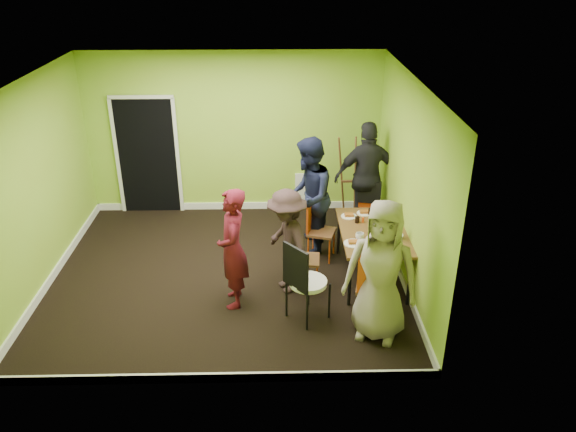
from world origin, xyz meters
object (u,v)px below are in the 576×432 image
orange_bottle (363,220)px  person_standing (233,249)px  chair_back_end (369,198)px  chair_bentwood (304,279)px  dining_table (373,234)px  easel (354,180)px  person_left_near (287,242)px  thermos (375,223)px  person_left_far (308,197)px  person_back_end (368,177)px  chair_front_end (374,283)px  blue_bottle (400,232)px  chair_left_near (301,254)px  person_front_end (381,271)px  chair_left_far (317,226)px

orange_bottle → person_standing: 1.98m
chair_back_end → chair_bentwood: bearing=77.0°
dining_table → chair_bentwood: (-1.01, -0.99, -0.09)m
easel → person_left_near: easel is taller
thermos → person_left_far: 1.19m
person_left_near → person_back_end: (1.34, 1.81, 0.18)m
orange_bottle → person_left_near: size_ratio=0.05×
chair_front_end → person_left_far: person_left_far is taller
chair_front_end → person_standing: 1.83m
person_standing → person_left_far: (1.04, 1.38, 0.10)m
blue_bottle → chair_left_near: bearing=177.3°
orange_bottle → person_front_end: size_ratio=0.05×
person_left_near → dining_table: bearing=82.7°
person_standing → chair_left_near: bearing=109.6°
chair_left_near → person_standing: (-0.89, -0.40, 0.32)m
person_left_far → person_left_near: bearing=-9.0°
dining_table → blue_bottle: size_ratio=7.21×
chair_front_end → person_front_end: 0.37m
chair_bentwood → person_left_far: person_left_far is taller
chair_front_end → thermos: chair_front_end is taller
chair_left_near → person_left_far: size_ratio=0.49×
chair_left_far → person_left_near: (-0.46, -0.88, 0.22)m
chair_left_near → person_left_far: person_left_far is taller
chair_left_far → person_back_end: size_ratio=0.50×
dining_table → blue_bottle: blue_bottle is taller
chair_front_end → person_back_end: bearing=95.9°
thermos → person_standing: person_standing is taller
chair_front_end → blue_bottle: (0.45, 0.83, 0.26)m
orange_bottle → person_back_end: size_ratio=0.04×
chair_back_end → orange_bottle: (-0.27, -1.12, 0.16)m
person_left_near → person_back_end: person_back_end is taller
thermos → chair_front_end: bearing=-98.6°
chair_left_near → person_back_end: size_ratio=0.48×
dining_table → easel: easel is taller
chair_left_far → blue_bottle: size_ratio=4.46×
chair_front_end → person_left_far: bearing=123.1°
chair_left_near → person_back_end: (1.15, 1.73, 0.42)m
easel → person_back_end: size_ratio=0.83×
dining_table → blue_bottle: (0.31, -0.25, 0.16)m
person_left_near → person_back_end: size_ratio=0.80×
chair_bentwood → person_back_end: size_ratio=0.59×
chair_left_far → chair_bentwood: bearing=7.6°
person_front_end → chair_left_far: bearing=128.0°
chair_bentwood → blue_bottle: bearing=79.4°
dining_table → person_standing: 1.99m
person_standing → person_left_near: person_standing is taller
chair_bentwood → person_standing: size_ratio=0.67×
chair_left_far → chair_left_near: (-0.27, -0.79, -0.02)m
chair_left_near → easel: size_ratio=0.58×
blue_bottle → person_standing: 2.23m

